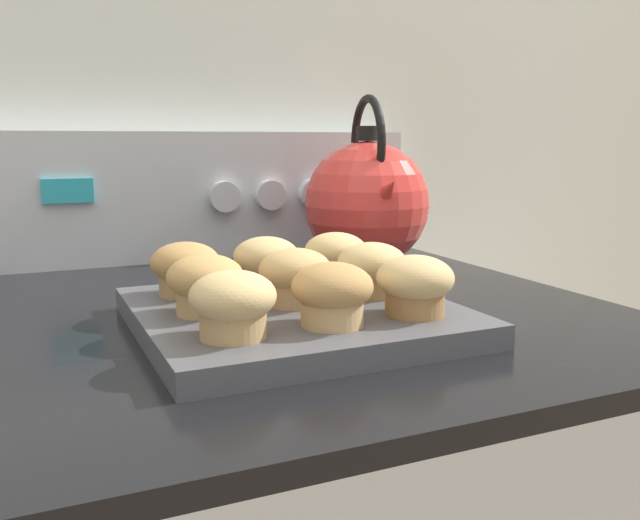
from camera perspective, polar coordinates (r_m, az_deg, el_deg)
wall_back at (r=1.08m, az=-12.56°, el=15.60°), size 8.00×0.05×2.40m
control_panel at (r=1.02m, az=-11.39°, el=5.31°), size 0.71×0.07×0.19m
muffin_pan at (r=0.64m, az=-2.24°, el=-4.72°), size 0.29×0.29×0.02m
muffin_r0_c0 at (r=0.53m, az=-7.35°, el=-3.62°), size 0.07×0.07×0.05m
muffin_r0_c1 at (r=0.56m, az=1.04°, el=-2.79°), size 0.07×0.07×0.05m
muffin_r0_c2 at (r=0.60m, az=8.01°, el=-2.03°), size 0.07×0.07×0.05m
muffin_r1_c0 at (r=0.61m, az=-9.63°, el=-1.93°), size 0.07×0.07×0.05m
muffin_r1_c1 at (r=0.64m, az=-2.11°, el=-1.31°), size 0.07×0.07×0.05m
muffin_r1_c2 at (r=0.67m, az=4.38°, el=-0.69°), size 0.07×0.07×0.05m
muffin_r2_c0 at (r=0.69m, az=-11.27°, el=-0.64°), size 0.07×0.07×0.05m
muffin_r2_c1 at (r=0.71m, az=-4.56°, el=-0.09°), size 0.07×0.07×0.05m
muffin_r2_c2 at (r=0.74m, az=1.33°, el=0.36°), size 0.07×0.07×0.05m
tea_kettle at (r=0.94m, az=3.98°, el=4.91°), size 0.17×0.21×0.24m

